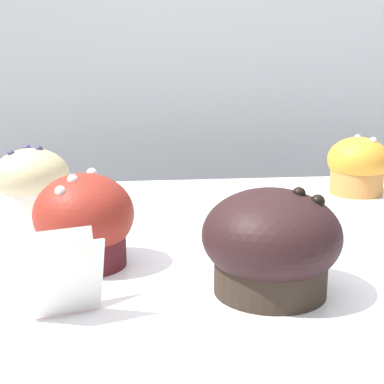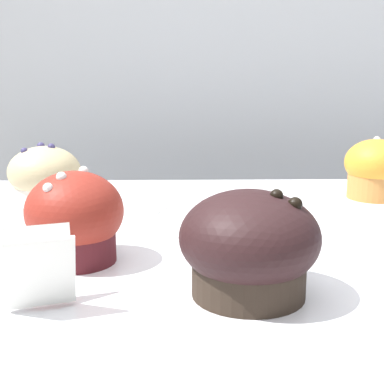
% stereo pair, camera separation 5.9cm
% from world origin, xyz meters
% --- Properties ---
extents(wall_back, '(3.20, 0.10, 1.80)m').
position_xyz_m(wall_back, '(0.00, 0.60, 0.90)').
color(wall_back, '#B2B7BC').
rests_on(wall_back, ground).
extents(muffin_front_center, '(0.09, 0.09, 0.09)m').
position_xyz_m(muffin_front_center, '(0.12, 0.18, 0.97)').
color(muffin_front_center, '#C27D3B').
rests_on(muffin_front_center, display_counter).
extents(muffin_back_left, '(0.09, 0.09, 0.09)m').
position_xyz_m(muffin_back_left, '(-0.25, -0.07, 0.97)').
color(muffin_back_left, '#4A171C').
rests_on(muffin_back_left, display_counter).
extents(muffin_back_right, '(0.11, 0.11, 0.09)m').
position_xyz_m(muffin_back_right, '(-0.10, -0.15, 0.97)').
color(muffin_back_right, '#2E231B').
rests_on(muffin_back_right, display_counter).
extents(muffin_front_left, '(0.10, 0.10, 0.08)m').
position_xyz_m(muffin_front_left, '(-0.33, 0.15, 0.96)').
color(muffin_front_left, silver).
rests_on(muffin_front_left, display_counter).
extents(serving_plate, '(0.18, 0.18, 0.01)m').
position_xyz_m(serving_plate, '(-0.10, 0.06, 0.93)').
color(serving_plate, white).
rests_on(serving_plate, display_counter).
extents(price_card, '(0.06, 0.05, 0.06)m').
position_xyz_m(price_card, '(-0.26, -0.18, 0.96)').
color(price_card, white).
rests_on(price_card, display_counter).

